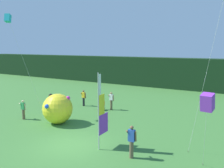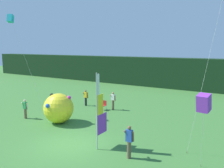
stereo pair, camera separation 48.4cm
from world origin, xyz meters
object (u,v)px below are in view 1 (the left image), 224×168
(person_far_left, at_px, (132,141))
(folding_chair, at_px, (102,105))
(person_mid_field, at_px, (84,98))
(person_far_right, at_px, (23,109))
(inflatable_balloon, at_px, (58,109))
(banner_flag, at_px, (101,112))
(kite_cyan_box_0, at_px, (8,19))
(person_near_banner, at_px, (111,100))
(kite_purple_box_1, at_px, (207,102))

(person_far_left, height_order, folding_chair, person_far_left)
(person_mid_field, xyz_separation_m, person_far_right, (-1.55, -6.10, 0.00))
(person_mid_field, xyz_separation_m, inflatable_balloon, (1.63, -5.46, 0.32))
(person_far_right, bearing_deg, person_mid_field, 75.74)
(banner_flag, height_order, folding_chair, banner_flag)
(banner_flag, height_order, person_far_left, banner_flag)
(person_mid_field, height_order, kite_cyan_box_0, kite_cyan_box_0)
(person_far_right, height_order, folding_chair, person_far_right)
(inflatable_balloon, distance_m, kite_cyan_box_0, 8.38)
(person_near_banner, relative_size, kite_cyan_box_0, 0.20)
(folding_chair, relative_size, kite_cyan_box_0, 0.10)
(person_near_banner, xyz_separation_m, kite_cyan_box_0, (-6.17, -6.01, 7.25))
(person_mid_field, height_order, inflatable_balloon, inflatable_balloon)
(person_near_banner, xyz_separation_m, person_far_left, (5.92, -7.92, 0.05))
(person_near_banner, distance_m, person_far_left, 9.89)
(folding_chair, distance_m, kite_purple_box_1, 13.38)
(person_mid_field, relative_size, kite_cyan_box_0, 0.19)
(banner_flag, relative_size, person_near_banner, 2.64)
(person_far_right, xyz_separation_m, kite_purple_box_1, (14.37, -2.17, 2.74))
(banner_flag, xyz_separation_m, inflatable_balloon, (-5.39, 2.07, -0.98))
(person_far_left, relative_size, inflatable_balloon, 0.74)
(person_near_banner, distance_m, inflatable_balloon, 5.78)
(person_near_banner, xyz_separation_m, person_mid_field, (-3.19, -0.10, -0.05))
(banner_flag, height_order, person_far_right, banner_flag)
(person_mid_field, bearing_deg, inflatable_balloon, -73.40)
(person_near_banner, height_order, folding_chair, person_near_banner)
(banner_flag, distance_m, folding_chair, 8.62)
(kite_cyan_box_0, bearing_deg, banner_flag, -9.21)
(person_near_banner, height_order, kite_cyan_box_0, kite_cyan_box_0)
(banner_flag, relative_size, person_far_left, 2.50)
(inflatable_balloon, xyz_separation_m, kite_cyan_box_0, (-4.61, -0.45, 6.98))
(folding_chair, xyz_separation_m, kite_cyan_box_0, (-5.43, -5.51, 7.64))
(person_mid_field, distance_m, kite_purple_box_1, 15.50)
(banner_flag, relative_size, person_mid_field, 2.79)
(person_near_banner, height_order, person_mid_field, person_near_banner)
(kite_cyan_box_0, bearing_deg, person_far_right, -7.50)
(person_mid_field, bearing_deg, folding_chair, -9.43)
(inflatable_balloon, bearing_deg, banner_flag, -21.04)
(person_far_left, bearing_deg, person_far_right, 170.83)
(folding_chair, relative_size, kite_purple_box_1, 0.22)
(person_near_banner, relative_size, folding_chair, 1.91)
(person_far_left, xyz_separation_m, kite_cyan_box_0, (-12.10, 1.91, 7.19))
(person_far_right, distance_m, kite_cyan_box_0, 7.44)
(banner_flag, distance_m, person_far_left, 2.43)
(banner_flag, height_order, person_near_banner, banner_flag)
(person_far_right, bearing_deg, inflatable_balloon, 11.39)
(person_far_left, relative_size, folding_chair, 2.02)
(banner_flag, xyz_separation_m, folding_chair, (-4.57, 7.13, -1.64))
(folding_chair, bearing_deg, inflatable_balloon, -99.20)
(banner_flag, height_order, inflatable_balloon, banner_flag)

